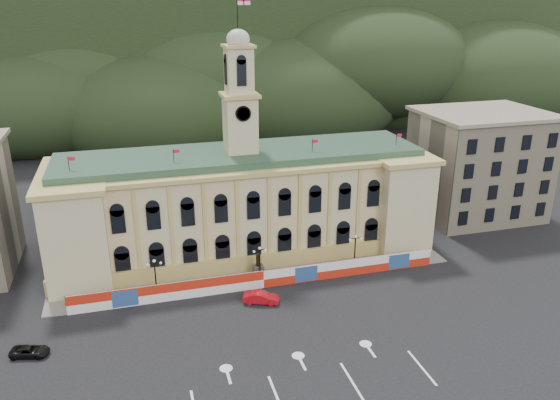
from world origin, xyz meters
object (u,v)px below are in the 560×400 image
object	(u,v)px
statue	(258,270)
red_sedan	(261,298)
black_suv	(30,351)
lamp_center	(260,261)

from	to	relation	value
statue	red_sedan	distance (m)	6.84
black_suv	lamp_center	bearing A→B (deg)	-57.55
red_sedan	black_suv	bearing A→B (deg)	118.85
red_sedan	black_suv	world-z (taller)	red_sedan
statue	black_suv	distance (m)	30.13
statue	red_sedan	world-z (taller)	statue
lamp_center	red_sedan	distance (m)	6.29
black_suv	statue	bearing A→B (deg)	-55.75
lamp_center	statue	bearing A→B (deg)	90.00
red_sedan	lamp_center	bearing A→B (deg)	8.24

